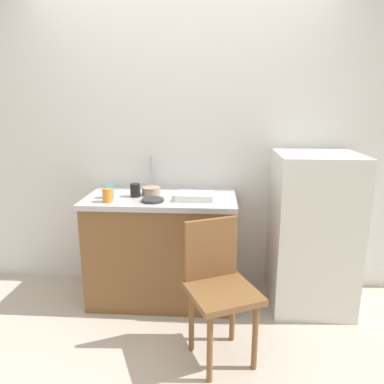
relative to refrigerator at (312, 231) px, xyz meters
name	(u,v)px	position (x,y,z in m)	size (l,w,h in m)	color
ground_plane	(171,346)	(-1.05, -0.64, -0.62)	(8.00, 8.00, 0.00)	#BCB2A3
back_wall	(183,138)	(-1.05, 0.36, 0.68)	(4.80, 0.10, 2.60)	silver
cabinet_base	(162,250)	(-1.20, 0.01, -0.20)	(1.15, 0.60, 0.84)	brown
countertop	(161,198)	(-1.20, 0.01, 0.24)	(1.19, 0.64, 0.04)	#B7B7BC
faucet	(151,173)	(-1.32, 0.26, 0.40)	(0.02, 0.02, 0.28)	#B7B7BC
refrigerator	(312,231)	(0.00, 0.00, 0.00)	(0.61, 0.62, 1.24)	silver
chair	(219,284)	(-0.73, -0.68, -0.12)	(0.53, 0.53, 0.89)	brown
dish_tray	(195,196)	(-0.92, -0.07, 0.29)	(0.28, 0.20, 0.05)	white
terracotta_bowl	(151,191)	(-1.28, 0.05, 0.29)	(0.15, 0.15, 0.06)	gray
hotplate	(153,200)	(-1.23, -0.15, 0.27)	(0.17, 0.17, 0.02)	#2D2D2D
cup_teal	(109,192)	(-1.59, -0.07, 0.31)	(0.07, 0.07, 0.10)	teal
cup_orange	(108,195)	(-1.57, -0.19, 0.31)	(0.07, 0.07, 0.10)	orange
cup_black	(135,190)	(-1.39, -0.02, 0.32)	(0.08, 0.08, 0.10)	black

